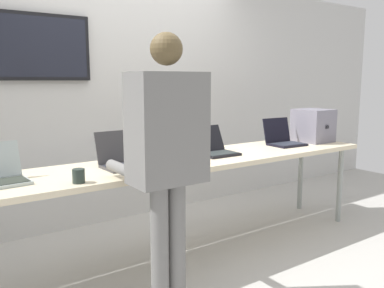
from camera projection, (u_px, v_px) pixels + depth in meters
name	position (u px, v px, depth m)	size (l,w,h in m)	color
ground	(194.00, 253.00, 3.42)	(8.00, 8.00, 0.04)	#B7B4AD
back_wall	(127.00, 96.00, 4.11)	(8.00, 0.11, 2.49)	silver
workbench	(194.00, 164.00, 3.30)	(3.45, 0.70, 0.80)	beige
equipment_box	(313.00, 125.00, 4.14)	(0.32, 0.35, 0.33)	slate
laptop_station_1	(122.00, 159.00, 2.96)	(0.32, 0.32, 0.25)	#3B3A3C
laptop_station_2	(214.00, 148.00, 3.45)	(0.31, 0.35, 0.23)	black
laptop_station_3	(283.00, 139.00, 3.94)	(0.34, 0.32, 0.25)	black
person	(167.00, 148.00, 2.39)	(0.44, 0.58, 1.69)	slate
coffee_mug	(79.00, 176.00, 2.49)	(0.08, 0.08, 0.09)	#26322D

